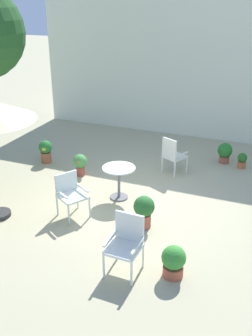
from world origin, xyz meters
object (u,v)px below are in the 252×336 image
patio_chair_0 (70,192)px  potted_plant_4 (144,210)px  potted_plant_5 (242,160)px  patio_chair_2 (173,154)px  potted_plant_0 (174,261)px  patio_chair_1 (126,241)px  potted_plant_2 (46,150)px  cafe_table_0 (119,177)px  potted_plant_1 (225,152)px  potted_plant_3 (80,163)px

patio_chair_0 → potted_plant_4: bearing=5.2°
patio_chair_0 → potted_plant_5: 4.59m
patio_chair_2 → potted_plant_0: (1.06, -3.62, -0.24)m
potted_plant_4 → potted_plant_0: bearing=-52.0°
patio_chair_1 → potted_plant_2: patio_chair_1 is taller
cafe_table_0 → potted_plant_2: size_ratio=1.20×
patio_chair_1 → potted_plant_1: bearing=81.5°
patio_chair_2 → potted_plant_3: (-2.00, -0.93, -0.20)m
potted_plant_2 → potted_plant_1: bearing=22.1°
patio_chair_1 → potted_plant_0: 0.79m
cafe_table_0 → potted_plant_2: bearing=157.2°
cafe_table_0 → patio_chair_1: size_ratio=0.75×
patio_chair_1 → patio_chair_2: (-0.33, 3.74, -0.02)m
cafe_table_0 → patio_chair_2: size_ratio=0.77×
potted_plant_2 → patio_chair_0: bearing=-47.0°
cafe_table_0 → potted_plant_2: (-2.50, 1.05, -0.16)m
patio_chair_0 → potted_plant_2: 2.80m
potted_plant_2 → potted_plant_5: (4.73, 1.56, -0.13)m
patio_chair_1 → potted_plant_3: bearing=129.7°
patio_chair_0 → potted_plant_2: (-1.91, 2.04, -0.16)m
potted_plant_1 → potted_plant_5: 0.50m
cafe_table_0 → potted_plant_5: 3.44m
patio_chair_0 → patio_chair_2: patio_chair_2 is taller
patio_chair_1 → potted_plant_1: 4.97m
patio_chair_1 → potted_plant_4: bearing=97.3°
cafe_table_0 → potted_plant_0: bearing=-48.6°
patio_chair_2 → potted_plant_4: bearing=-86.1°
potted_plant_0 → potted_plant_1: bearing=90.0°
patio_chair_0 → patio_chair_1: (1.63, -1.13, 0.03)m
potted_plant_4 → potted_plant_5: potted_plant_4 is taller
potted_plant_2 → potted_plant_5: bearing=18.2°
cafe_table_0 → potted_plant_4: bearing=-44.6°
potted_plant_0 → potted_plant_4: 1.45m
potted_plant_1 → potted_plant_5: (0.46, -0.17, -0.08)m
cafe_table_0 → potted_plant_3: size_ratio=1.32×
patio_chair_0 → cafe_table_0: bearing=59.1°
potted_plant_1 → potted_plant_5: bearing=-20.5°
cafe_table_0 → potted_plant_0: (1.77, -2.00, -0.22)m
potted_plant_3 → potted_plant_5: size_ratio=1.38×
patio_chair_2 → potted_plant_5: bearing=33.2°
potted_plant_3 → potted_plant_4: size_ratio=0.86×
potted_plant_5 → potted_plant_0: bearing=-95.7°
patio_chair_1 → potted_plant_2: size_ratio=1.59×
cafe_table_0 → potted_plant_3: (-1.30, 0.68, -0.17)m
patio_chair_1 → potted_plant_0: bearing=9.7°
cafe_table_0 → potted_plant_3: 1.48m
potted_plant_4 → potted_plant_1: bearing=76.3°
patio_chair_0 → potted_plant_4: (1.47, 0.13, -0.14)m
cafe_table_0 → patio_chair_1: patio_chair_1 is taller
patio_chair_2 → potted_plant_0: size_ratio=1.76×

